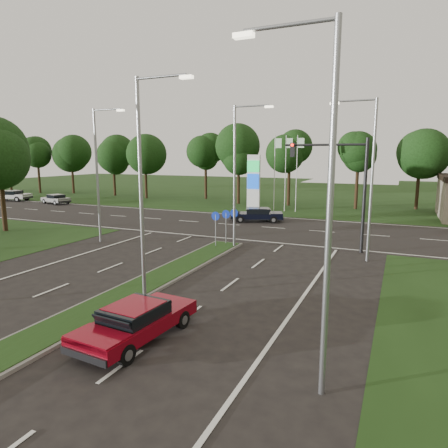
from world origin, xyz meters
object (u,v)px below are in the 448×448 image
at_px(red_sedan, 136,320).
at_px(far_car_b, 11,195).
at_px(navy_sedan, 257,214).
at_px(far_car_a, 56,199).

height_order(red_sedan, far_car_b, far_car_b).
relative_size(red_sedan, navy_sedan, 0.92).
distance_m(red_sedan, far_car_a, 40.99).
bearing_deg(red_sedan, far_car_b, 150.83).
xyz_separation_m(far_car_a, far_car_b, (-7.87, 0.02, 0.11)).
distance_m(far_car_a, far_car_b, 7.87).
height_order(navy_sedan, far_car_a, navy_sedan).
height_order(red_sedan, far_car_a, red_sedan).
xyz_separation_m(red_sedan, far_car_b, (-39.22, 26.42, 0.09)).
distance_m(navy_sedan, far_car_a, 27.35).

